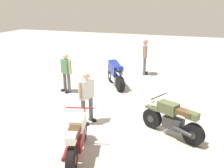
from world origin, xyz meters
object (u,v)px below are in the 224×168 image
object	(u,v)px
motorcycle_blue_sportbike	(115,73)
person_in_gray_shirt	(145,54)
motorcycle_cream_vintage	(77,137)
person_in_green_shirt	(66,71)
person_in_white_shirt	(87,95)
motorcycle_olive_vintage	(172,120)

from	to	relation	value
motorcycle_blue_sportbike	person_in_gray_shirt	world-z (taller)	person_in_gray_shirt
motorcycle_blue_sportbike	motorcycle_cream_vintage	size ratio (longest dim) A/B	0.89
person_in_green_shirt	person_in_gray_shirt	bearing A→B (deg)	175.84
motorcycle_cream_vintage	person_in_green_shirt	distance (m)	4.79
motorcycle_cream_vintage	person_in_gray_shirt	size ratio (longest dim) A/B	1.08
person_in_white_shirt	motorcycle_olive_vintage	bearing A→B (deg)	21.27
motorcycle_olive_vintage	person_in_white_shirt	xyz separation A→B (m)	(-0.01, -2.58, 0.43)
motorcycle_olive_vintage	motorcycle_blue_sportbike	world-z (taller)	motorcycle_blue_sportbike
person_in_gray_shirt	motorcycle_olive_vintage	bearing A→B (deg)	-83.46
motorcycle_blue_sportbike	person_in_white_shirt	world-z (taller)	person_in_white_shirt
person_in_green_shirt	motorcycle_blue_sportbike	bearing A→B (deg)	158.16
motorcycle_olive_vintage	person_in_gray_shirt	size ratio (longest dim) A/B	1.02
person_in_gray_shirt	person_in_white_shirt	bearing A→B (deg)	-107.25
person_in_green_shirt	motorcycle_cream_vintage	bearing A→B (deg)	60.94
motorcycle_blue_sportbike	motorcycle_cream_vintage	world-z (taller)	motorcycle_blue_sportbike
motorcycle_blue_sportbike	person_in_green_shirt	xyz separation A→B (m)	(1.33, -1.67, 0.31)
person_in_green_shirt	person_in_white_shirt	bearing A→B (deg)	69.76
motorcycle_olive_vintage	person_in_green_shirt	world-z (taller)	person_in_green_shirt
person_in_white_shirt	motorcycle_cream_vintage	bearing A→B (deg)	-52.20
person_in_gray_shirt	person_in_white_shirt	size ratio (longest dim) A/B	1.09
motorcycle_olive_vintage	person_in_green_shirt	distance (m)	5.13
motorcycle_olive_vintage	person_in_white_shirt	world-z (taller)	person_in_white_shirt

